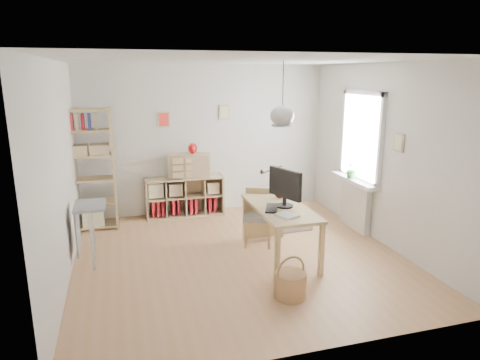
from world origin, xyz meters
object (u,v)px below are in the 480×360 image
object	(u,v)px
storage_chest	(290,216)
monitor	(285,186)
desk	(280,213)
chair	(258,213)
drawer_chest	(190,165)
tall_bookshelf	(89,165)
cube_shelf	(183,199)

from	to	relation	value
storage_chest	monitor	bearing A→B (deg)	-120.33
desk	chair	world-z (taller)	chair
desk	drawer_chest	world-z (taller)	drawer_chest
storage_chest	drawer_chest	size ratio (longest dim) A/B	0.94
tall_bookshelf	chair	size ratio (longest dim) A/B	2.37
chair	storage_chest	xyz separation A→B (m)	(0.74, 0.51, -0.28)
tall_bookshelf	monitor	world-z (taller)	tall_bookshelf
cube_shelf	chair	world-z (taller)	chair
cube_shelf	drawer_chest	xyz separation A→B (m)	(0.13, -0.04, 0.63)
drawer_chest	tall_bookshelf	bearing A→B (deg)	-157.87
tall_bookshelf	cube_shelf	bearing A→B (deg)	10.19
desk	tall_bookshelf	bearing A→B (deg)	142.99
cube_shelf	storage_chest	bearing A→B (deg)	-35.02
tall_bookshelf	monitor	bearing A→B (deg)	-36.77
chair	drawer_chest	world-z (taller)	drawer_chest
monitor	drawer_chest	xyz separation A→B (m)	(-0.95, 2.21, -0.11)
tall_bookshelf	desk	bearing A→B (deg)	-37.01
chair	drawer_chest	distance (m)	1.84
drawer_chest	storage_chest	bearing A→B (deg)	-22.15
desk	chair	distance (m)	0.61
cube_shelf	chair	xyz separation A→B (m)	(0.90, -1.66, 0.18)
desk	drawer_chest	size ratio (longest dim) A/B	2.02
tall_bookshelf	chair	xyz separation A→B (m)	(2.46, -1.37, -0.61)
cube_shelf	chair	bearing A→B (deg)	-61.57
desk	storage_chest	bearing A→B (deg)	60.44
drawer_chest	chair	bearing A→B (deg)	-50.43
desk	chair	size ratio (longest dim) A/B	1.78
monitor	chair	bearing A→B (deg)	86.74
desk	drawer_chest	distance (m)	2.38
tall_bookshelf	chair	world-z (taller)	tall_bookshelf
desk	storage_chest	size ratio (longest dim) A/B	2.14
tall_bookshelf	storage_chest	distance (m)	3.43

